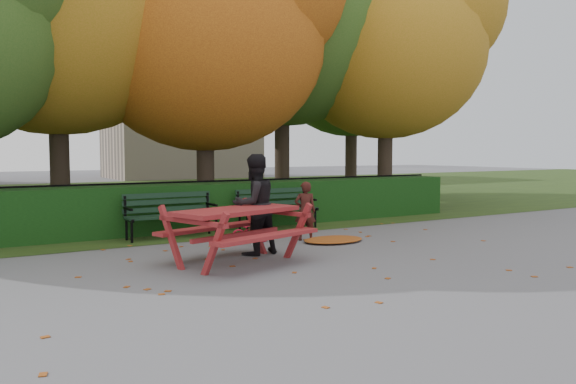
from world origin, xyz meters
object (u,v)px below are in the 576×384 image
tree_c (220,24)px  child (305,211)px  bench_right (276,205)px  adult (254,205)px  bench_left (171,211)px  tree_e (400,36)px  picnic_table (237,221)px  tree_g (363,52)px  bicycle (251,231)px  tree_d (298,4)px

tree_c → child: size_ratio=7.09×
bench_right → adult: adult is taller
bench_left → child: size_ratio=1.59×
child → tree_e: bearing=-122.2°
picnic_table → adult: bearing=24.7°
tree_g → picnic_table: tree_g is taller
bench_right → bicycle: 2.05m
tree_g → adult: bearing=-136.8°
tree_e → adult: size_ratio=4.91×
bench_right → child: 1.70m
tree_c → bench_left: (-2.13, -2.26, -4.30)m
tree_d → bench_right: bearing=-128.2°
child → bench_right: bearing=-76.0°
tree_g → bicycle: bearing=-138.8°
tree_g → child: bearing=-134.3°
tree_d → bench_left: size_ratio=5.32×
adult → bicycle: (0.45, 0.99, -0.60)m
bench_left → bench_right: (2.40, 0.00, 0.00)m
tree_g → bicycle: size_ratio=9.73×
child → tree_c: bearing=-66.0°
tree_d → tree_e: (2.64, -1.46, -0.90)m
child → bicycle: child is taller
tree_g → child: size_ratio=7.57×
adult → tree_d: bearing=-136.5°
bench_right → child: size_ratio=1.59×
bicycle → adult: bearing=147.4°
child → bench_left: bearing=-13.9°
tree_e → picnic_table: tree_e is taller
bench_left → child: bearing=-38.7°
picnic_table → child: (2.08, 1.30, -0.09)m
adult → tree_g: bearing=-145.7°
child → adult: 1.74m
picnic_table → bicycle: (1.02, 1.49, -0.42)m
tree_e → child: 8.21m
bench_left → child: (2.08, -1.67, 0.04)m
bench_left → picnic_table: size_ratio=0.77×
tree_c → bench_left: size_ratio=4.44×
tree_e → child: bearing=-147.0°
tree_e → bench_left: tree_e is taller
tree_e → bench_right: 7.38m
tree_d → bench_right: tree_d is taller
tree_e → bench_left: 9.29m
bicycle → bench_right: bearing=-51.2°
bench_right → adult: bearing=-126.6°
bench_left → adult: size_ratio=1.08×
tree_d → tree_c: bearing=-157.4°
tree_d → picnic_table: bearing=-128.6°
tree_e → child: tree_e is taller
child → adult: bearing=52.7°
bench_right → adult: size_ratio=1.08×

